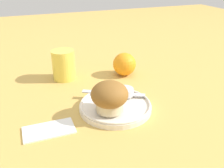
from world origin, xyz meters
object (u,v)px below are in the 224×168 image
Objects in this scene: muffin at (110,97)px; orange_fruit at (124,64)px; juice_glass at (64,65)px; butter_knife at (113,93)px.

muffin is 1.16× the size of orange_fruit.
juice_glass is (-0.20, 0.04, 0.01)m from orange_fruit.
butter_knife is 0.19m from orange_fruit.
muffin is at bearing -121.35° from orange_fruit.
butter_knife is 1.65× the size of juice_glass.
orange_fruit is (0.14, 0.23, -0.02)m from muffin.
orange_fruit is at bearing -12.17° from juice_glass.
butter_knife is (0.04, 0.08, -0.04)m from muffin.
juice_glass reaches higher than orange_fruit.
butter_knife is 2.06× the size of orange_fruit.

